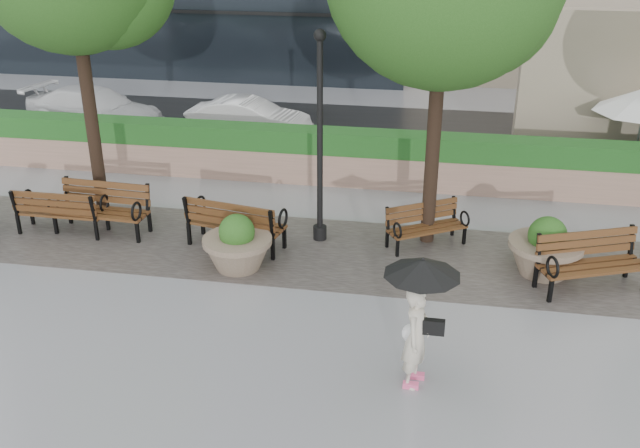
% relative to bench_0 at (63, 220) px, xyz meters
% --- Properties ---
extents(ground, '(100.00, 100.00, 0.00)m').
position_rel_bench_0_xyz_m(ground, '(5.28, -2.95, -0.30)').
color(ground, gray).
rests_on(ground, ground).
extents(cobble_strip, '(28.00, 3.20, 0.01)m').
position_rel_bench_0_xyz_m(cobble_strip, '(5.28, 0.05, -0.29)').
color(cobble_strip, '#383330').
rests_on(cobble_strip, ground).
extents(hedge_wall, '(24.00, 0.80, 1.35)m').
position_rel_bench_0_xyz_m(hedge_wall, '(5.28, 4.05, 0.37)').
color(hedge_wall, tan).
rests_on(hedge_wall, ground).
extents(asphalt_street, '(40.00, 7.00, 0.00)m').
position_rel_bench_0_xyz_m(asphalt_street, '(5.28, 8.05, -0.30)').
color(asphalt_street, black).
rests_on(asphalt_street, ground).
extents(bench_0, '(1.88, 0.75, 1.00)m').
position_rel_bench_0_xyz_m(bench_0, '(0.00, 0.00, 0.00)').
color(bench_0, '#593019').
rests_on(bench_0, ground).
extents(bench_1, '(2.05, 0.91, 1.08)m').
position_rel_bench_0_xyz_m(bench_1, '(0.85, 0.13, 0.02)').
color(bench_1, '#593019').
rests_on(bench_1, ground).
extents(bench_2, '(2.11, 1.17, 1.07)m').
position_rel_bench_0_xyz_m(bench_2, '(3.84, -0.03, 0.02)').
color(bench_2, '#593019').
rests_on(bench_2, ground).
extents(bench_3, '(1.72, 1.41, 0.88)m').
position_rel_bench_0_xyz_m(bench_3, '(7.66, 0.70, -0.04)').
color(bench_3, '#593019').
rests_on(bench_3, ground).
extents(bench_4, '(2.10, 1.46, 1.05)m').
position_rel_bench_0_xyz_m(bench_4, '(10.68, -0.61, 0.02)').
color(bench_4, '#593019').
rests_on(bench_4, ground).
extents(planter_left, '(1.33, 1.33, 1.12)m').
position_rel_bench_0_xyz_m(planter_left, '(4.14, -0.93, 0.14)').
color(planter_left, '#7F6B56').
rests_on(planter_left, ground).
extents(planter_right, '(1.39, 1.39, 1.17)m').
position_rel_bench_0_xyz_m(planter_right, '(9.92, -0.14, 0.16)').
color(planter_right, '#7F6B56').
rests_on(planter_right, ground).
extents(lamppost, '(0.28, 0.28, 4.33)m').
position_rel_bench_0_xyz_m(lamppost, '(5.47, 0.63, 1.62)').
color(lamppost, black).
rests_on(lamppost, ground).
extents(car_left, '(4.78, 2.67, 1.31)m').
position_rel_bench_0_xyz_m(car_left, '(-2.73, 7.19, 0.36)').
color(car_left, silver).
rests_on(car_left, ground).
extents(car_right, '(3.73, 1.50, 1.21)m').
position_rel_bench_0_xyz_m(car_right, '(2.16, 7.17, 0.30)').
color(car_right, silver).
rests_on(car_right, ground).
extents(pedestrian, '(1.09, 1.09, 2.01)m').
position_rel_bench_0_xyz_m(pedestrian, '(7.70, -3.95, 0.92)').
color(pedestrian, beige).
rests_on(pedestrian, ground).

